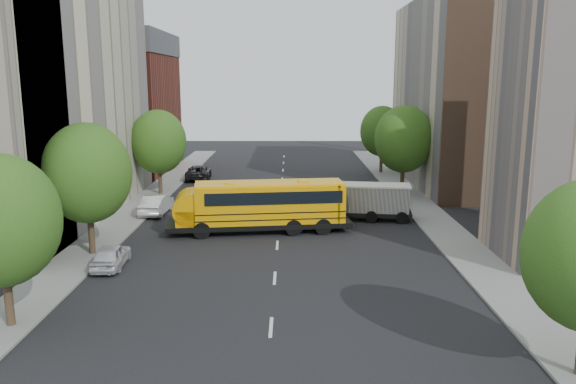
{
  "coord_description": "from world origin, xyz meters",
  "views": [
    {
      "loc": [
        0.79,
        -36.13,
        10.27
      ],
      "look_at": [
        0.67,
        2.0,
        2.64
      ],
      "focal_mm": 35.0,
      "sensor_mm": 36.0,
      "label": 1
    }
  ],
  "objects_px": {
    "safari_truck": "(370,201)",
    "school_bus": "(258,204)",
    "street_tree_1": "(87,173)",
    "parked_car_0": "(111,256)",
    "parked_car_1": "(156,204)",
    "parked_car_2": "(199,172)",
    "street_tree_5": "(382,131)",
    "street_tree_0": "(1,221)",
    "street_tree_4": "(404,139)",
    "parked_car_4": "(393,196)",
    "street_tree_2": "(158,142)"
  },
  "relations": [
    {
      "from": "parked_car_0",
      "to": "parked_car_2",
      "type": "height_order",
      "value": "parked_car_2"
    },
    {
      "from": "street_tree_1",
      "to": "street_tree_5",
      "type": "distance_m",
      "value": 37.2
    },
    {
      "from": "street_tree_0",
      "to": "street_tree_2",
      "type": "bearing_deg",
      "value": 90.0
    },
    {
      "from": "safari_truck",
      "to": "street_tree_2",
      "type": "bearing_deg",
      "value": 159.57
    },
    {
      "from": "street_tree_5",
      "to": "safari_truck",
      "type": "distance_m",
      "value": 21.92
    },
    {
      "from": "street_tree_5",
      "to": "parked_car_1",
      "type": "relative_size",
      "value": 1.62
    },
    {
      "from": "street_tree_0",
      "to": "street_tree_5",
      "type": "xyz_separation_m",
      "value": [
        22.0,
        40.0,
        0.06
      ]
    },
    {
      "from": "safari_truck",
      "to": "street_tree_0",
      "type": "bearing_deg",
      "value": -126.35
    },
    {
      "from": "street_tree_2",
      "to": "street_tree_4",
      "type": "distance_m",
      "value": 22.0
    },
    {
      "from": "school_bus",
      "to": "street_tree_0",
      "type": "bearing_deg",
      "value": -129.37
    },
    {
      "from": "street_tree_0",
      "to": "street_tree_1",
      "type": "xyz_separation_m",
      "value": [
        0.0,
        10.0,
        0.31
      ]
    },
    {
      "from": "parked_car_1",
      "to": "parked_car_2",
      "type": "bearing_deg",
      "value": -90.38
    },
    {
      "from": "street_tree_0",
      "to": "street_tree_4",
      "type": "distance_m",
      "value": 35.61
    },
    {
      "from": "street_tree_0",
      "to": "safari_truck",
      "type": "bearing_deg",
      "value": 46.55
    },
    {
      "from": "street_tree_1",
      "to": "street_tree_4",
      "type": "height_order",
      "value": "street_tree_4"
    },
    {
      "from": "street_tree_4",
      "to": "parked_car_1",
      "type": "distance_m",
      "value": 22.35
    },
    {
      "from": "street_tree_2",
      "to": "school_bus",
      "type": "xyz_separation_m",
      "value": [
        9.61,
        -12.79,
        -2.85
      ]
    },
    {
      "from": "street_tree_1",
      "to": "parked_car_2",
      "type": "xyz_separation_m",
      "value": [
        2.2,
        26.03,
        -4.2
      ]
    },
    {
      "from": "street_tree_2",
      "to": "street_tree_5",
      "type": "bearing_deg",
      "value": 28.61
    },
    {
      "from": "school_bus",
      "to": "parked_car_4",
      "type": "bearing_deg",
      "value": 31.94
    },
    {
      "from": "street_tree_0",
      "to": "street_tree_4",
      "type": "relative_size",
      "value": 0.91
    },
    {
      "from": "street_tree_1",
      "to": "parked_car_0",
      "type": "bearing_deg",
      "value": -50.76
    },
    {
      "from": "street_tree_4",
      "to": "school_bus",
      "type": "xyz_separation_m",
      "value": [
        -12.39,
        -12.79,
        -3.1
      ]
    },
    {
      "from": "parked_car_0",
      "to": "parked_car_2",
      "type": "relative_size",
      "value": 0.72
    },
    {
      "from": "street_tree_5",
      "to": "parked_car_2",
      "type": "relative_size",
      "value": 1.39
    },
    {
      "from": "street_tree_1",
      "to": "safari_truck",
      "type": "distance_m",
      "value": 20.1
    },
    {
      "from": "school_bus",
      "to": "parked_car_1",
      "type": "height_order",
      "value": "school_bus"
    },
    {
      "from": "street_tree_4",
      "to": "street_tree_1",
      "type": "bearing_deg",
      "value": -140.71
    },
    {
      "from": "street_tree_0",
      "to": "street_tree_1",
      "type": "height_order",
      "value": "street_tree_1"
    },
    {
      "from": "school_bus",
      "to": "parked_car_4",
      "type": "height_order",
      "value": "school_bus"
    },
    {
      "from": "street_tree_4",
      "to": "parked_car_4",
      "type": "xyz_separation_m",
      "value": [
        -1.5,
        -3.96,
        -4.41
      ]
    },
    {
      "from": "street_tree_0",
      "to": "street_tree_1",
      "type": "distance_m",
      "value": 10.0
    },
    {
      "from": "street_tree_5",
      "to": "street_tree_2",
      "type": "bearing_deg",
      "value": -151.39
    },
    {
      "from": "safari_truck",
      "to": "school_bus",
      "type": "bearing_deg",
      "value": -149.43
    },
    {
      "from": "parked_car_1",
      "to": "street_tree_2",
      "type": "bearing_deg",
      "value": -76.9
    },
    {
      "from": "street_tree_5",
      "to": "safari_truck",
      "type": "xyz_separation_m",
      "value": [
        -4.24,
        -21.26,
        -3.28
      ]
    },
    {
      "from": "street_tree_0",
      "to": "parked_car_0",
      "type": "distance_m",
      "value": 8.92
    },
    {
      "from": "street_tree_1",
      "to": "street_tree_5",
      "type": "relative_size",
      "value": 1.05
    },
    {
      "from": "street_tree_1",
      "to": "parked_car_0",
      "type": "xyz_separation_m",
      "value": [
        1.82,
        -2.23,
        -4.29
      ]
    },
    {
      "from": "school_bus",
      "to": "street_tree_2",
      "type": "bearing_deg",
      "value": 119.8
    },
    {
      "from": "street_tree_4",
      "to": "parked_car_4",
      "type": "distance_m",
      "value": 6.11
    },
    {
      "from": "street_tree_1",
      "to": "parked_car_1",
      "type": "relative_size",
      "value": 1.7
    },
    {
      "from": "street_tree_2",
      "to": "parked_car_4",
      "type": "height_order",
      "value": "street_tree_2"
    },
    {
      "from": "parked_car_1",
      "to": "parked_car_2",
      "type": "relative_size",
      "value": 0.86
    },
    {
      "from": "safari_truck",
      "to": "street_tree_4",
      "type": "bearing_deg",
      "value": 72.47
    },
    {
      "from": "street_tree_2",
      "to": "parked_car_2",
      "type": "xyz_separation_m",
      "value": [
        2.2,
        8.03,
        -4.08
      ]
    },
    {
      "from": "street_tree_5",
      "to": "parked_car_4",
      "type": "height_order",
      "value": "street_tree_5"
    },
    {
      "from": "street_tree_0",
      "to": "parked_car_1",
      "type": "distance_m",
      "value": 20.88
    },
    {
      "from": "street_tree_0",
      "to": "parked_car_2",
      "type": "xyz_separation_m",
      "value": [
        2.2,
        36.03,
        -3.89
      ]
    },
    {
      "from": "street_tree_0",
      "to": "safari_truck",
      "type": "distance_m",
      "value": 26.02
    }
  ]
}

